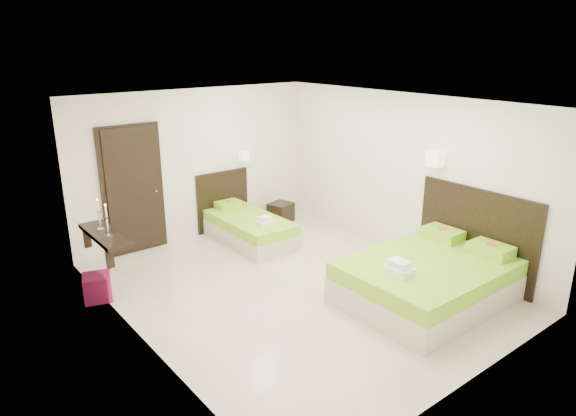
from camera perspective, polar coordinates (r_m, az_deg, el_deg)
floor at (r=7.41m, az=0.85°, el=-8.84°), size 5.50×5.50×0.00m
bed_single at (r=9.01m, az=-4.60°, el=-2.03°), size 1.06×1.76×1.45m
bed_double at (r=7.24m, az=15.59°, el=-7.35°), size 2.21×1.88×1.82m
nightstand at (r=9.94m, az=-0.81°, el=-0.50°), size 0.51×0.47×0.38m
ottoman at (r=7.49m, az=-20.41°, el=-8.25°), size 0.45×0.45×0.35m
door at (r=8.67m, az=-16.82°, el=1.88°), size 1.02×0.15×2.14m
console_shelf at (r=7.47m, az=-19.73°, el=-2.88°), size 0.35×1.20×0.78m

